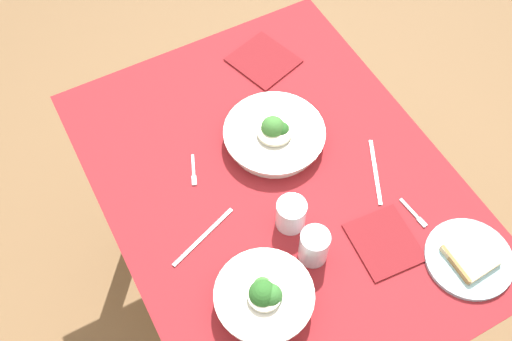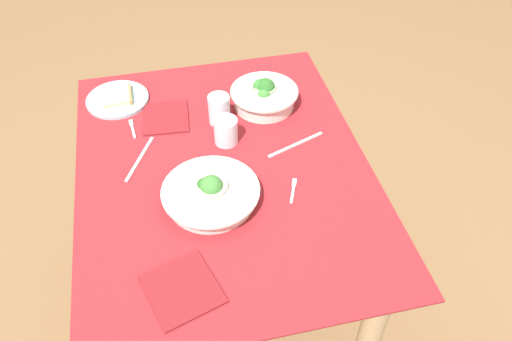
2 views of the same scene
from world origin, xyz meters
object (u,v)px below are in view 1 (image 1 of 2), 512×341
at_px(water_glass_side, 314,246).
at_px(fork_by_near_bowl, 194,171).
at_px(bread_side_plate, 469,258).
at_px(fork_by_far_bowl, 414,214).
at_px(broccoli_bowl_far, 274,135).
at_px(table_knife_right, 203,237).
at_px(broccoli_bowl_near, 264,298).
at_px(napkin_folded_upper, 384,242).
at_px(table_knife_left, 375,172).
at_px(napkin_folded_lower, 263,60).
at_px(water_glass_center, 291,214).

distance_m(water_glass_side, fork_by_near_bowl, 0.39).
xyz_separation_m(bread_side_plate, fork_by_far_bowl, (-0.16, -0.04, -0.01)).
relative_size(broccoli_bowl_far, table_knife_right, 1.33).
relative_size(broccoli_bowl_near, bread_side_plate, 1.07).
bearing_deg(fork_by_far_bowl, bread_side_plate, 8.39).
xyz_separation_m(fork_by_far_bowl, napkin_folded_upper, (0.03, -0.11, 0.00)).
relative_size(broccoli_bowl_near, fork_by_far_bowl, 2.39).
relative_size(fork_by_far_bowl, fork_by_near_bowl, 1.04).
distance_m(broccoli_bowl_near, napkin_folded_upper, 0.34).
xyz_separation_m(table_knife_left, napkin_folded_lower, (-0.49, -0.07, 0.00)).
bearing_deg(table_knife_left, napkin_folded_lower, -144.78).
height_order(water_glass_center, water_glass_side, water_glass_side).
xyz_separation_m(fork_by_far_bowl, table_knife_left, (-0.15, -0.01, -0.00)).
xyz_separation_m(table_knife_right, napkin_folded_upper, (0.23, 0.39, 0.00)).
bearing_deg(water_glass_side, broccoli_bowl_far, 166.13).
bearing_deg(fork_by_near_bowl, bread_side_plate, 63.43).
bearing_deg(table_knife_right, table_knife_left, 154.55).
bearing_deg(water_glass_center, bread_side_plate, 48.34).
distance_m(bread_side_plate, napkin_folded_upper, 0.21).
xyz_separation_m(water_glass_center, table_knife_left, (-0.02, 0.28, -0.04)).
relative_size(bread_side_plate, fork_by_far_bowl, 2.23).
bearing_deg(broccoli_bowl_near, fork_by_near_bowl, 178.52).
xyz_separation_m(water_glass_center, fork_by_near_bowl, (-0.25, -0.15, -0.04)).
distance_m(broccoli_bowl_far, fork_by_far_bowl, 0.43).
xyz_separation_m(broccoli_bowl_near, fork_by_far_bowl, (-0.03, 0.45, -0.04)).
xyz_separation_m(broccoli_bowl_far, table_knife_right, (0.17, -0.30, -0.03)).
xyz_separation_m(bread_side_plate, fork_by_near_bowl, (-0.55, -0.48, -0.01)).
bearing_deg(water_glass_center, fork_by_near_bowl, -149.29).
bearing_deg(napkin_folded_lower, napkin_folded_upper, -2.30).
height_order(water_glass_side, napkin_folded_upper, water_glass_side).
distance_m(broccoli_bowl_far, table_knife_left, 0.29).
xyz_separation_m(bread_side_plate, napkin_folded_lower, (-0.81, -0.13, -0.01)).
bearing_deg(table_knife_right, water_glass_side, 121.20).
distance_m(fork_by_near_bowl, napkin_folded_upper, 0.53).
relative_size(fork_by_near_bowl, table_knife_right, 0.45).
distance_m(broccoli_bowl_near, table_knife_right, 0.23).
distance_m(broccoli_bowl_far, napkin_folded_lower, 0.30).
bearing_deg(water_glass_center, table_knife_left, 94.76).
distance_m(water_glass_center, fork_by_far_bowl, 0.32).
xyz_separation_m(bread_side_plate, water_glass_side, (-0.19, -0.33, 0.04)).
bearing_deg(bread_side_plate, table_knife_left, -170.15).
bearing_deg(water_glass_side, table_knife_right, -128.53).
distance_m(broccoli_bowl_near, table_knife_left, 0.48).
bearing_deg(water_glass_side, fork_by_near_bowl, -156.75).
xyz_separation_m(fork_by_near_bowl, table_knife_left, (0.23, 0.43, -0.00)).
bearing_deg(water_glass_side, napkin_folded_upper, 72.04).
bearing_deg(napkin_folded_upper, bread_side_plate, 48.89).
height_order(bread_side_plate, napkin_folded_lower, bread_side_plate).
bearing_deg(napkin_folded_upper, water_glass_side, -107.96).
distance_m(bread_side_plate, water_glass_center, 0.45).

